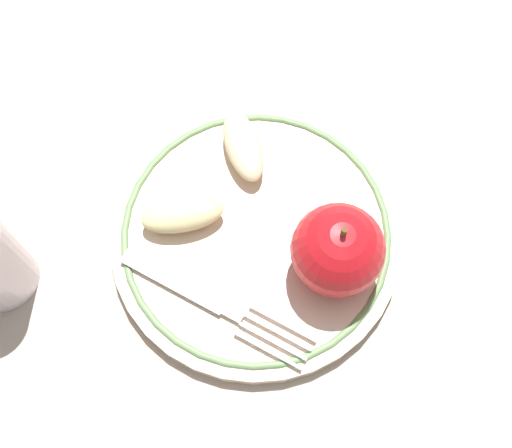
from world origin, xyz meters
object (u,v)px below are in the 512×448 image
at_px(plate, 256,236).
at_px(fork, 209,301).
at_px(apple_slice_front, 182,215).
at_px(apple_red_whole, 337,250).
at_px(apple_slice_back, 243,146).

height_order(plate, fork, fork).
xyz_separation_m(plate, apple_slice_front, (0.05, 0.02, 0.02)).
height_order(apple_red_whole, apple_slice_front, apple_red_whole).
relative_size(plate, apple_red_whole, 2.94).
xyz_separation_m(plate, fork, (-0.00, 0.07, 0.01)).
xyz_separation_m(apple_red_whole, fork, (0.06, 0.08, -0.03)).
distance_m(plate, apple_red_whole, 0.08).
height_order(apple_red_whole, apple_slice_back, apple_red_whole).
bearing_deg(plate, apple_slice_front, 23.80).
distance_m(plate, apple_slice_front, 0.06).
relative_size(apple_slice_front, apple_slice_back, 1.00).
xyz_separation_m(apple_red_whole, apple_slice_front, (0.12, 0.04, -0.03)).
distance_m(apple_slice_back, fork, 0.13).
height_order(apple_slice_back, fork, apple_slice_back).
bearing_deg(fork, apple_red_whole, 45.75).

